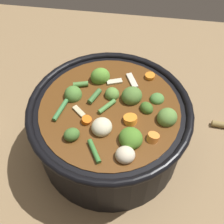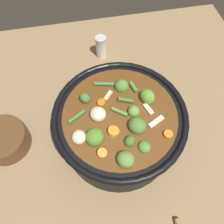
% 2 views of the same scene
% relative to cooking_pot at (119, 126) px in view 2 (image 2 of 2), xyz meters
% --- Properties ---
extents(ground_plane, '(1.10, 1.10, 0.00)m').
position_rel_cooking_pot_xyz_m(ground_plane, '(-0.00, -0.00, -0.08)').
color(ground_plane, '#8C704C').
extents(cooking_pot, '(0.33, 0.33, 0.17)m').
position_rel_cooking_pot_xyz_m(cooking_pot, '(0.00, 0.00, 0.00)').
color(cooking_pot, black).
rests_on(cooking_pot, ground_plane).
extents(salt_shaker, '(0.04, 0.04, 0.08)m').
position_rel_cooking_pot_xyz_m(salt_shaker, '(-0.01, -0.34, -0.04)').
color(salt_shaker, silver).
rests_on(salt_shaker, ground_plane).
extents(small_saucepan, '(0.20, 0.21, 0.06)m').
position_rel_cooking_pot_xyz_m(small_saucepan, '(0.33, -0.04, -0.05)').
color(small_saucepan, brown).
rests_on(small_saucepan, ground_plane).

